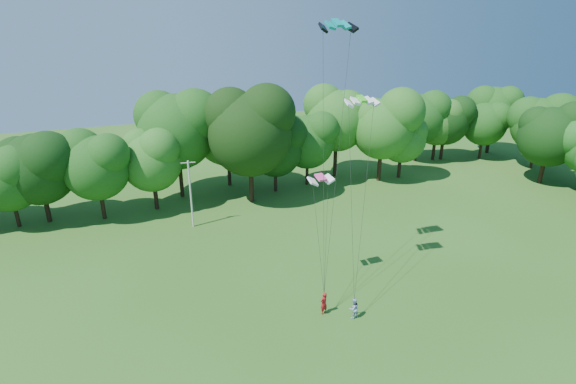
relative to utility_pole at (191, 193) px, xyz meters
name	(u,v)px	position (x,y,z in m)	size (l,w,h in m)	color
utility_pole	(191,193)	(0.00, 0.00, 0.00)	(1.46, 0.25, 7.31)	beige
kite_flyer_left	(324,303)	(6.77, -18.41, -2.87)	(0.67, 0.44, 1.83)	#B1161B
kite_flyer_right	(354,308)	(8.64, -19.63, -2.96)	(0.80, 0.62, 1.64)	#A4B9E4
kite_teal	(337,23)	(10.01, -12.34, 16.67)	(2.84, 1.33, 0.60)	#048882
kite_green	(362,99)	(11.12, -14.60, 11.47)	(2.61, 1.39, 0.41)	#3EE822
kite_pink	(321,177)	(8.15, -14.23, 5.57)	(2.08, 1.10, 0.37)	#F24390
tree_back_center	(249,123)	(7.75, 4.43, 5.76)	(10.51, 10.51, 15.28)	#311D13
tree_back_east	(438,118)	(38.62, 10.65, 2.70)	(7.14, 7.14, 10.39)	black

